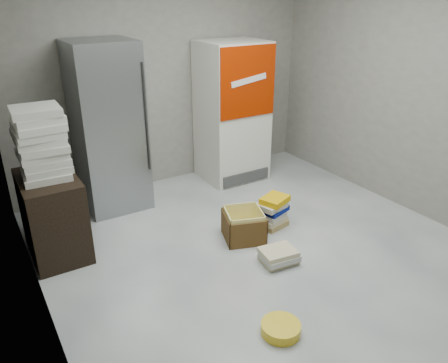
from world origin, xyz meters
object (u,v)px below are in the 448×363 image
coke_cooler (232,112)px  cardboard_box (244,227)px  steel_fridge (108,128)px  wood_shelf (53,216)px  phonebook_stack_main (273,212)px

coke_cooler → cardboard_box: (-0.79, -1.47, -0.77)m
steel_fridge → coke_cooler: (1.65, -0.01, -0.05)m
wood_shelf → phonebook_stack_main: bearing=-18.5°
coke_cooler → steel_fridge: bearing=179.8°
wood_shelf → cardboard_box: size_ratio=1.60×
wood_shelf → phonebook_stack_main: 2.22m
cardboard_box → steel_fridge: bearing=139.2°
steel_fridge → phonebook_stack_main: (1.27, -1.43, -0.77)m
coke_cooler → phonebook_stack_main: size_ratio=4.84×
steel_fridge → cardboard_box: 1.89m
cardboard_box → phonebook_stack_main: bearing=24.9°
steel_fridge → coke_cooler: 1.65m
steel_fridge → phonebook_stack_main: 2.06m
coke_cooler → wood_shelf: 2.63m
wood_shelf → steel_fridge: bearing=41.3°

